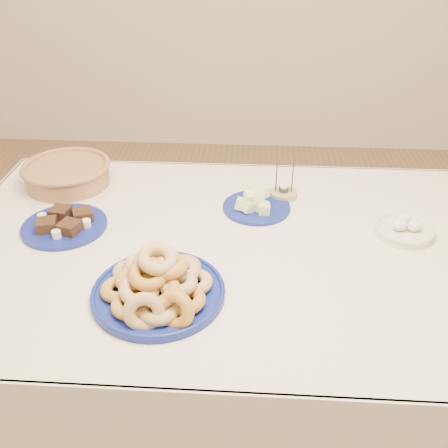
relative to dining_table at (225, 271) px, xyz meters
The scene contains 8 objects.
ground 0.64m from the dining_table, ahead, with size 5.00×5.00×0.00m, color brown.
dining_table is the anchor object (origin of this frame).
donut_platter 0.34m from the dining_table, 121.10° to the right, with size 0.36×0.36×0.16m.
melon_plate 0.26m from the dining_table, 66.54° to the left, with size 0.29×0.29×0.08m.
brownie_plate 0.53m from the dining_table, behind, with size 0.28×0.28×0.05m.
wicker_basket 0.70m from the dining_table, 149.73° to the left, with size 0.39×0.39×0.08m.
candle_holder 0.37m from the dining_table, 58.19° to the left, with size 0.10×0.10×0.16m.
egg_bowl 0.57m from the dining_table, ahead, with size 0.21×0.21×0.06m.
Camera 1 is at (0.07, -1.24, 1.60)m, focal length 40.00 mm.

